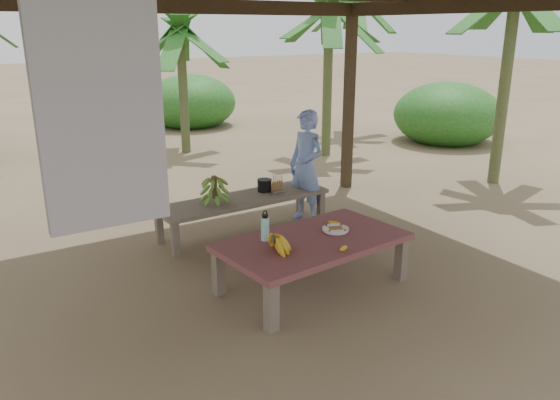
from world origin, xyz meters
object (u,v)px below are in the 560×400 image
cooking_pot (264,186)px  ripe_banana_bunch (273,243)px  water_flask (265,228)px  bench (244,202)px  woman (306,167)px  plate (336,229)px  work_table (313,245)px

cooking_pot → ripe_banana_bunch: bearing=-118.4°
water_flask → cooking_pot: size_ratio=1.68×
bench → cooking_pot: cooking_pot is taller
bench → woman: bearing=-5.4°
cooking_pot → woman: (0.54, -0.14, 0.21)m
ripe_banana_bunch → woman: 2.32m
bench → plate: bearing=-86.6°
water_flask → woman: bearing=44.2°
ripe_banana_bunch → woman: woman is taller
plate → water_flask: water_flask is taller
bench → plate: plate is taller
ripe_banana_bunch → woman: size_ratio=0.20×
woman → plate: bearing=-34.9°
cooking_pot → plate: bearing=-96.3°
plate → bench: bearing=95.5°
plate → work_table: bearing=-169.7°
bench → ripe_banana_bunch: size_ratio=7.42×
ripe_banana_bunch → cooking_pot: ripe_banana_bunch is taller
plate → water_flask: (-0.72, 0.17, 0.11)m
bench → plate: 1.64m
woman → ripe_banana_bunch: bearing=-52.1°
ripe_banana_bunch → plate: bearing=9.4°
ripe_banana_bunch → woman: bearing=48.0°
woman → bench: bearing=-103.3°
work_table → cooking_pot: 1.85m
ripe_banana_bunch → plate: (0.81, 0.14, -0.07)m
plate → water_flask: size_ratio=0.89×
plate → cooking_pot: cooking_pot is taller
plate → woman: woman is taller
ripe_banana_bunch → cooking_pot: 2.12m
ripe_banana_bunch → work_table: bearing=8.9°
ripe_banana_bunch → cooking_pot: size_ratio=1.68×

